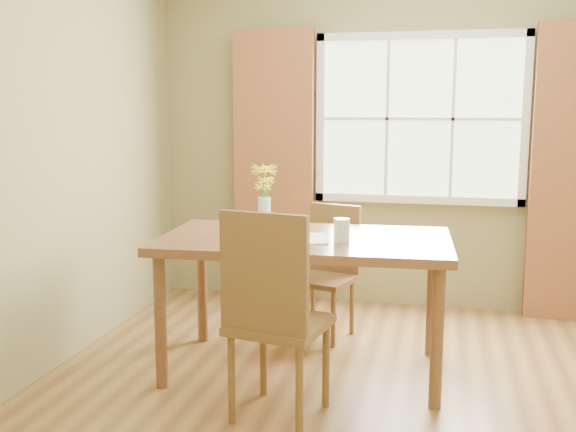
{
  "coord_description": "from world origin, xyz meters",
  "views": [
    {
      "loc": [
        0.21,
        -3.5,
        1.6
      ],
      "look_at": [
        -0.68,
        0.29,
        0.96
      ],
      "focal_mm": 42.0,
      "sensor_mm": 36.0,
      "label": 1
    }
  ],
  "objects_px": {
    "chair_far": "(328,265)",
    "flower_vase": "(264,190)",
    "dining_table": "(305,251)",
    "water_glass": "(342,231)",
    "croissant_sandwich": "(286,226)",
    "chair_near": "(272,309)"
  },
  "relations": [
    {
      "from": "chair_near",
      "to": "flower_vase",
      "type": "height_order",
      "value": "flower_vase"
    },
    {
      "from": "dining_table",
      "to": "chair_near",
      "type": "xyz_separation_m",
      "value": [
        -0.02,
        -0.71,
        -0.14
      ]
    },
    {
      "from": "chair_far",
      "to": "water_glass",
      "type": "height_order",
      "value": "water_glass"
    },
    {
      "from": "dining_table",
      "to": "chair_near",
      "type": "bearing_deg",
      "value": -94.53
    },
    {
      "from": "chair_near",
      "to": "flower_vase",
      "type": "relative_size",
      "value": 2.69
    },
    {
      "from": "dining_table",
      "to": "chair_near",
      "type": "relative_size",
      "value": 1.59
    },
    {
      "from": "chair_far",
      "to": "flower_vase",
      "type": "height_order",
      "value": "flower_vase"
    },
    {
      "from": "water_glass",
      "to": "flower_vase",
      "type": "relative_size",
      "value": 0.33
    },
    {
      "from": "dining_table",
      "to": "water_glass",
      "type": "height_order",
      "value": "water_glass"
    },
    {
      "from": "water_glass",
      "to": "flower_vase",
      "type": "xyz_separation_m",
      "value": [
        -0.54,
        0.31,
        0.18
      ]
    },
    {
      "from": "chair_far",
      "to": "water_glass",
      "type": "relative_size",
      "value": 6.71
    },
    {
      "from": "croissant_sandwich",
      "to": "flower_vase",
      "type": "xyz_separation_m",
      "value": [
        -0.22,
        0.34,
        0.16
      ]
    },
    {
      "from": "chair_far",
      "to": "water_glass",
      "type": "bearing_deg",
      "value": -59.02
    },
    {
      "from": "flower_vase",
      "to": "water_glass",
      "type": "bearing_deg",
      "value": -29.58
    },
    {
      "from": "chair_near",
      "to": "croissant_sandwich",
      "type": "relative_size",
      "value": 5.36
    },
    {
      "from": "chair_far",
      "to": "croissant_sandwich",
      "type": "bearing_deg",
      "value": -81.13
    },
    {
      "from": "chair_far",
      "to": "flower_vase",
      "type": "distance_m",
      "value": 0.83
    },
    {
      "from": "chair_far",
      "to": "flower_vase",
      "type": "bearing_deg",
      "value": -107.23
    },
    {
      "from": "chair_far",
      "to": "croissant_sandwich",
      "type": "xyz_separation_m",
      "value": [
        -0.1,
        -0.84,
        0.42
      ]
    },
    {
      "from": "dining_table",
      "to": "flower_vase",
      "type": "distance_m",
      "value": 0.49
    },
    {
      "from": "chair_near",
      "to": "croissant_sandwich",
      "type": "height_order",
      "value": "chair_near"
    },
    {
      "from": "chair_near",
      "to": "dining_table",
      "type": "bearing_deg",
      "value": 98.93
    }
  ]
}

